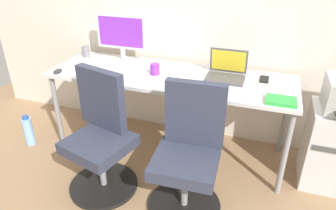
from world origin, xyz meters
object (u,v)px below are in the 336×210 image
Objects in this scene: office_chair_right at (188,156)px; coffee_mug at (155,69)px; desktop_monitor at (122,35)px; open_laptop at (226,71)px; office_chair_left at (101,138)px; water_bottle_on_floor at (29,131)px.

office_chair_right is 10.22× the size of coffee_mug.
desktop_monitor is 5.22× the size of coffee_mug.
coffee_mug is at bearing -168.29° from open_laptop.
office_chair_left and office_chair_right have the same top height.
office_chair_left is 10.22× the size of coffee_mug.
desktop_monitor is 1.01m from open_laptop.
office_chair_right is (0.69, 0.00, 0.00)m from office_chair_left.
office_chair_left is 1.01m from desktop_monitor.
office_chair_left is at bearing -14.39° from water_bottle_on_floor.
open_laptop reaches higher than office_chair_right.
office_chair_right reaches higher than water_bottle_on_floor.
desktop_monitor reaches higher than water_bottle_on_floor.
water_bottle_on_floor is 1.95m from open_laptop.
desktop_monitor reaches higher than coffee_mug.
water_bottle_on_floor is 0.65× the size of desktop_monitor.
open_laptop reaches higher than water_bottle_on_floor.
water_bottle_on_floor is 1.29m from desktop_monitor.
office_chair_left is 3.03× the size of open_laptop.
office_chair_right is 1.96× the size of desktop_monitor.
desktop_monitor is at bearing 137.32° from office_chair_right.
desktop_monitor is at bearing 102.47° from office_chair_left.
open_laptop is at bearing 80.27° from office_chair_right.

